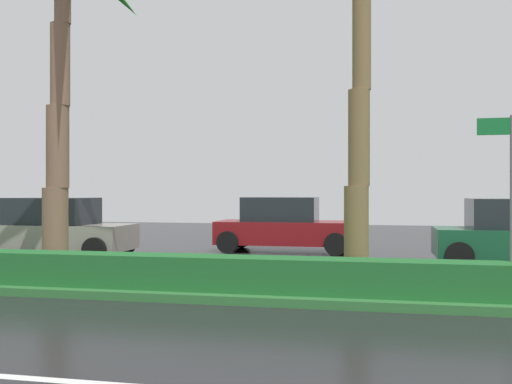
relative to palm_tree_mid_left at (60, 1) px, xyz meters
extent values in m
cube|color=black|center=(7.08, 0.63, -6.20)|extent=(90.00, 42.00, 0.10)
cube|color=#2D6B33|center=(7.08, -0.37, -6.07)|extent=(85.50, 4.00, 0.15)
cube|color=#1E6028|center=(7.08, -1.77, -5.70)|extent=(76.50, 0.70, 0.60)
cylinder|color=brown|center=(-0.13, 0.01, -5.08)|extent=(0.57, 0.57, 1.83)
cylinder|color=brown|center=(-0.07, 0.01, -3.25)|extent=(0.50, 0.50, 1.83)
cylinder|color=brown|center=(-0.01, 0.01, -1.41)|extent=(0.43, 0.43, 1.83)
cylinder|color=brown|center=(6.52, -0.37, -5.07)|extent=(0.47, 0.47, 1.86)
cylinder|color=brown|center=(6.57, -0.35, -3.21)|extent=(0.42, 0.42, 1.86)
cylinder|color=brown|center=(6.62, -0.34, -1.36)|extent=(0.36, 0.36, 1.86)
cylinder|color=slate|center=(9.08, -1.55, -4.50)|extent=(0.08, 0.08, 3.00)
cube|color=#146B2D|center=(9.08, -1.55, -3.18)|extent=(1.10, 0.03, 0.28)
cube|color=gray|center=(-2.10, 3.35, -5.55)|extent=(4.30, 1.76, 0.72)
cube|color=#1E2328|center=(-2.25, 3.35, -4.81)|extent=(2.30, 1.58, 0.76)
cylinder|color=black|center=(-0.45, 4.25, -5.81)|extent=(0.68, 0.22, 0.68)
cylinder|color=black|center=(-0.45, 2.45, -5.81)|extent=(0.68, 0.22, 0.68)
cylinder|color=black|center=(-3.75, 4.25, -5.81)|extent=(0.68, 0.22, 0.68)
cube|color=maroon|center=(4.06, 6.39, -5.55)|extent=(4.30, 1.76, 0.72)
cube|color=#1E2328|center=(3.91, 6.39, -4.81)|extent=(2.30, 1.58, 0.76)
cylinder|color=black|center=(5.71, 7.29, -5.81)|extent=(0.68, 0.22, 0.68)
cylinder|color=black|center=(5.71, 5.49, -5.81)|extent=(0.68, 0.22, 0.68)
cylinder|color=black|center=(2.41, 7.29, -5.81)|extent=(0.68, 0.22, 0.68)
cylinder|color=black|center=(2.41, 5.49, -5.81)|extent=(0.68, 0.22, 0.68)
cylinder|color=black|center=(8.86, 4.80, -5.81)|extent=(0.68, 0.22, 0.68)
cylinder|color=black|center=(8.86, 3.00, -5.81)|extent=(0.68, 0.22, 0.68)
camera|label=1|loc=(6.90, -11.56, -4.25)|focal=40.15mm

